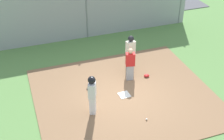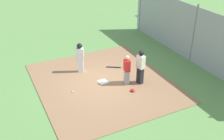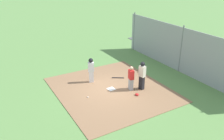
{
  "view_description": "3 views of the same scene",
  "coord_description": "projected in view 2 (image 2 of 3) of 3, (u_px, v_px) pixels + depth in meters",
  "views": [
    {
      "loc": [
        3.83,
        9.4,
        7.85
      ],
      "look_at": [
        0.34,
        -0.55,
        1.0
      ],
      "focal_mm": 49.7,
      "sensor_mm": 36.0,
      "label": 1
    },
    {
      "loc": [
        -10.54,
        4.7,
        7.03
      ],
      "look_at": [
        -0.38,
        -0.33,
        0.82
      ],
      "focal_mm": 42.6,
      "sensor_mm": 36.0,
      "label": 2
    },
    {
      "loc": [
        -11.21,
        6.45,
        6.97
      ],
      "look_at": [
        0.52,
        -0.36,
        1.04
      ],
      "focal_mm": 38.09,
      "sensor_mm": 36.0,
      "label": 3
    }
  ],
  "objects": [
    {
      "name": "umpire",
      "position": [
        141.0,
        66.0,
        12.94
      ],
      "size": [
        0.43,
        0.33,
        1.79
      ],
      "rotation": [
        0.0,
        0.0,
        1.78
      ],
      "color": "black",
      "rests_on": "dirt_infield"
    },
    {
      "name": "catcher",
      "position": [
        127.0,
        69.0,
        12.98
      ],
      "size": [
        0.43,
        0.34,
        1.54
      ],
      "rotation": [
        0.0,
        0.0,
        1.35
      ],
      "color": "#9E9EA3",
      "rests_on": "dirt_infield"
    },
    {
      "name": "backstop_fence",
      "position": [
        194.0,
        35.0,
        14.91
      ],
      "size": [
        12.0,
        0.1,
        3.35
      ],
      "color": "#93999E",
      "rests_on": "ground_plane"
    },
    {
      "name": "ground_plane",
      "position": [
        103.0,
        82.0,
        13.49
      ],
      "size": [
        140.0,
        140.0,
        0.0
      ],
      "primitive_type": "plane",
      "color": "#5B8947"
    },
    {
      "name": "catcher_mask",
      "position": [
        133.0,
        90.0,
        12.68
      ],
      "size": [
        0.24,
        0.2,
        0.12
      ],
      "primitive_type": "ellipsoid",
      "color": "red",
      "rests_on": "dirt_infield"
    },
    {
      "name": "home_plate",
      "position": [
        103.0,
        82.0,
        13.47
      ],
      "size": [
        0.47,
        0.47,
        0.02
      ],
      "primitive_type": "cube",
      "rotation": [
        0.0,
        0.0,
        0.07
      ],
      "color": "white",
      "rests_on": "dirt_infield"
    },
    {
      "name": "dirt_infield",
      "position": [
        103.0,
        82.0,
        13.48
      ],
      "size": [
        7.2,
        6.4,
        0.03
      ],
      "primitive_type": "cube",
      "color": "#896647",
      "rests_on": "ground_plane"
    },
    {
      "name": "runner",
      "position": [
        80.0,
        56.0,
        13.98
      ],
      "size": [
        0.39,
        0.45,
        1.65
      ],
      "rotation": [
        0.0,
        0.0,
        2.72
      ],
      "color": "silver",
      "rests_on": "dirt_infield"
    },
    {
      "name": "baseball_bat",
      "position": [
        114.0,
        67.0,
        14.81
      ],
      "size": [
        0.49,
        0.71,
        0.06
      ],
      "primitive_type": "cylinder",
      "rotation": [
        0.0,
        1.57,
        1.0
      ],
      "color": "black",
      "rests_on": "dirt_infield"
    },
    {
      "name": "baseball",
      "position": [
        73.0,
        92.0,
        12.62
      ],
      "size": [
        0.07,
        0.07,
        0.07
      ],
      "primitive_type": "sphere",
      "color": "white",
      "rests_on": "dirt_infield"
    }
  ]
}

